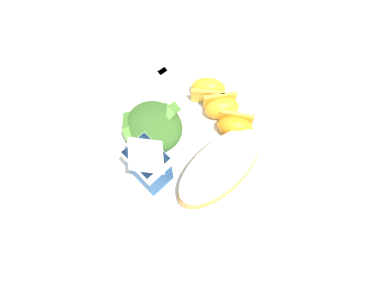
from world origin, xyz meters
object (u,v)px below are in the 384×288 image
(cheesy_pizza_bread, at_px, (219,168))
(metal_fork, at_px, (184,57))
(orange_wedge_front, at_px, (235,126))
(white_plate, at_px, (192,148))
(milk_carton, at_px, (148,163))
(green_salad_pile, at_px, (154,126))
(orange_wedge_rear, at_px, (208,89))
(orange_wedge_middle, at_px, (222,107))

(cheesy_pizza_bread, height_order, metal_fork, cheesy_pizza_bread)
(cheesy_pizza_bread, relative_size, orange_wedge_front, 2.44)
(white_plate, height_order, metal_fork, white_plate)
(milk_carton, xyz_separation_m, orange_wedge_front, (-0.04, -0.15, -0.04))
(green_salad_pile, height_order, milk_carton, milk_carton)
(white_plate, distance_m, orange_wedge_front, 0.08)
(cheesy_pizza_bread, distance_m, orange_wedge_rear, 0.14)
(orange_wedge_middle, bearing_deg, orange_wedge_rear, -12.18)
(green_salad_pile, relative_size, milk_carton, 0.94)
(white_plate, xyz_separation_m, orange_wedge_middle, (0.01, -0.08, 0.03))
(cheesy_pizza_bread, distance_m, milk_carton, 0.12)
(orange_wedge_front, bearing_deg, metal_fork, -15.91)
(orange_wedge_front, relative_size, orange_wedge_middle, 1.00)
(milk_carton, relative_size, orange_wedge_middle, 1.57)
(orange_wedge_rear, distance_m, metal_fork, 0.11)
(white_plate, distance_m, green_salad_pile, 0.07)
(white_plate, bearing_deg, milk_carton, 84.03)
(milk_carton, bearing_deg, cheesy_pizza_bread, -130.87)
(metal_fork, bearing_deg, cheesy_pizza_bread, 149.88)
(green_salad_pile, distance_m, milk_carton, 0.09)
(cheesy_pizza_bread, height_order, orange_wedge_rear, orange_wedge_rear)
(orange_wedge_front, relative_size, metal_fork, 0.37)
(white_plate, height_order, orange_wedge_front, orange_wedge_front)
(milk_carton, height_order, orange_wedge_middle, milk_carton)
(white_plate, relative_size, metal_fork, 1.48)
(orange_wedge_middle, bearing_deg, cheesy_pizza_bread, 132.16)
(cheesy_pizza_bread, distance_m, orange_wedge_middle, 0.11)
(cheesy_pizza_bread, bearing_deg, white_plate, -0.01)
(cheesy_pizza_bread, relative_size, milk_carton, 1.55)
(orange_wedge_front, bearing_deg, orange_wedge_rear, -12.72)
(orange_wedge_front, height_order, metal_fork, orange_wedge_front)
(white_plate, xyz_separation_m, orange_wedge_front, (-0.03, -0.07, 0.03))
(white_plate, xyz_separation_m, cheesy_pizza_bread, (-0.06, 0.00, 0.03))
(white_plate, bearing_deg, orange_wedge_rear, -60.22)
(cheesy_pizza_bread, height_order, green_salad_pile, green_salad_pile)
(white_plate, height_order, green_salad_pile, green_salad_pile)
(white_plate, distance_m, orange_wedge_middle, 0.09)
(orange_wedge_rear, bearing_deg, orange_wedge_middle, 167.82)
(orange_wedge_front, bearing_deg, orange_wedge_middle, -13.26)
(orange_wedge_front, distance_m, metal_fork, 0.19)
(orange_wedge_middle, xyz_separation_m, metal_fork, (0.14, -0.04, -0.03))
(white_plate, height_order, orange_wedge_middle, orange_wedge_middle)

